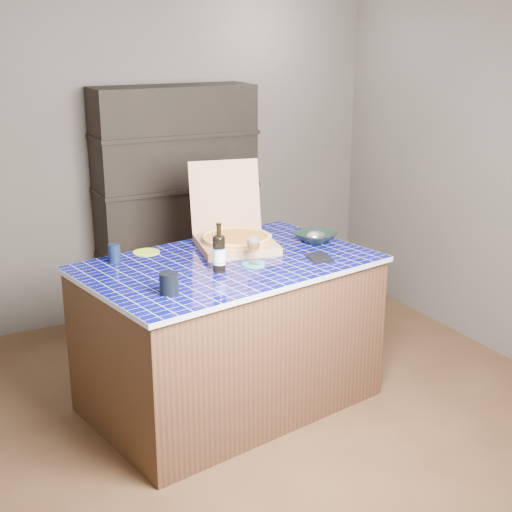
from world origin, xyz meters
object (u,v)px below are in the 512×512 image
kitchen_island (229,333)px  pizza_box (235,236)px  wine_glass (253,245)px  dvd_case (319,258)px  mead_bottle (219,253)px  bowl (315,237)px

kitchen_island → pizza_box: (0.16, 0.24, 0.52)m
wine_glass → dvd_case: (0.39, -0.07, -0.11)m
kitchen_island → wine_glass: size_ratio=10.76×
kitchen_island → dvd_case: size_ratio=10.64×
kitchen_island → pizza_box: 0.60m
dvd_case → mead_bottle: bearing=-177.1°
dvd_case → bowl: size_ratio=0.68×
pizza_box → bowl: size_ratio=2.50×
kitchen_island → bowl: size_ratio=7.27×
kitchen_island → mead_bottle: 0.59m
mead_bottle → wine_glass: mead_bottle is taller
mead_bottle → wine_glass: size_ratio=1.64×
pizza_box → wine_glass: size_ratio=3.70×
bowl → wine_glass: bearing=-156.9°
pizza_box → bowl: (0.51, -0.12, -0.04)m
bowl → pizza_box: bearing=166.6°
kitchen_island → pizza_box: size_ratio=2.91×
bowl → kitchen_island: bearing=-170.0°
wine_glass → kitchen_island: bearing=130.3°
pizza_box → bowl: 0.52m
kitchen_island → pizza_box: bearing=45.5°
pizza_box → dvd_case: bearing=-41.1°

